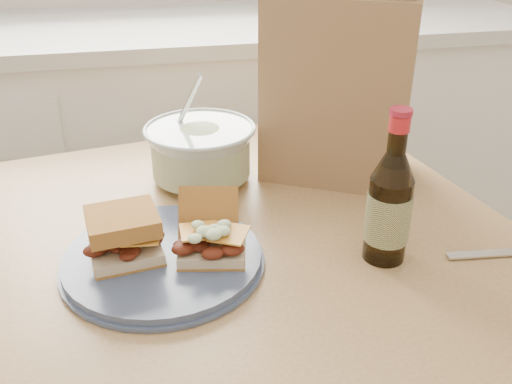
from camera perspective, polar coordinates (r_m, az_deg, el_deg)
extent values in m
cube|color=white|center=(1.95, -10.27, 2.05)|extent=(2.40, 0.60, 0.90)
cube|color=silver|center=(1.80, -11.58, 15.62)|extent=(2.50, 0.64, 0.04)
cube|color=tan|center=(0.97, -1.86, -5.60)|extent=(1.07, 1.07, 0.04)
cube|color=tan|center=(1.50, -22.82, -12.58)|extent=(0.07, 0.07, 0.73)
cube|color=tan|center=(1.64, 7.12, -6.43)|extent=(0.07, 0.07, 0.73)
cylinder|color=#424E6B|center=(0.90, -9.29, -6.65)|extent=(0.30, 0.30, 0.02)
cube|color=beige|center=(0.89, -12.86, -5.79)|extent=(0.12, 0.11, 0.02)
cube|color=orange|center=(0.87, -13.08, -4.04)|extent=(0.07, 0.07, 0.00)
cube|color=#B2762F|center=(0.86, -13.22, -2.89)|extent=(0.12, 0.11, 0.03)
cube|color=beige|center=(0.88, -4.40, -5.70)|extent=(0.12, 0.11, 0.02)
cube|color=orange|center=(0.86, -4.47, -3.98)|extent=(0.07, 0.07, 0.00)
cube|color=#B2762F|center=(0.91, -4.75, -2.10)|extent=(0.11, 0.08, 0.08)
cone|color=silver|center=(1.12, -5.53, 3.77)|extent=(0.21, 0.21, 0.11)
cylinder|color=beige|center=(1.13, -5.52, 3.54)|extent=(0.19, 0.19, 0.07)
torus|color=silver|center=(1.10, -5.66, 6.36)|extent=(0.22, 0.22, 0.01)
cylinder|color=silver|center=(1.12, -6.96, 8.48)|extent=(0.07, 0.07, 0.14)
cylinder|color=black|center=(0.89, 13.02, -2.67)|extent=(0.07, 0.07, 0.14)
cone|color=black|center=(0.85, 13.66, 2.53)|extent=(0.07, 0.07, 0.04)
cylinder|color=black|center=(0.83, 14.04, 5.65)|extent=(0.03, 0.03, 0.06)
cylinder|color=red|center=(0.83, 14.17, 6.69)|extent=(0.03, 0.03, 0.02)
cylinder|color=#AA1F35|center=(0.82, 14.31, 7.79)|extent=(0.03, 0.03, 0.01)
cylinder|color=#363F1F|center=(0.89, 13.05, -2.38)|extent=(0.07, 0.07, 0.08)
cube|color=silver|center=(0.98, 22.35, -5.71)|extent=(0.14, 0.03, 0.00)
cube|color=#926546|center=(1.12, 8.24, 10.27)|extent=(0.32, 0.28, 0.35)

